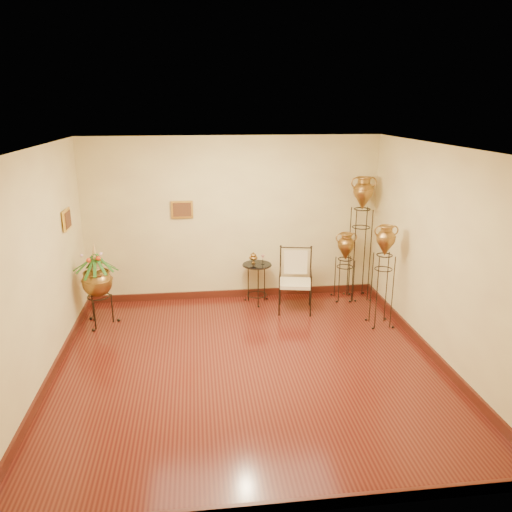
{
  "coord_description": "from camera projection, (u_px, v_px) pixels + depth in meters",
  "views": [
    {
      "loc": [
        -0.62,
        -5.8,
        3.28
      ],
      "look_at": [
        0.25,
        1.3,
        1.1
      ],
      "focal_mm": 35.0,
      "sensor_mm": 36.0,
      "label": 1
    }
  ],
  "objects": [
    {
      "name": "amphora_short",
      "position": [
        345.0,
        266.0,
        8.62
      ],
      "size": [
        0.38,
        0.38,
        1.21
      ],
      "rotation": [
        0.0,
        0.0,
        -0.04
      ],
      "color": "black",
      "rests_on": "ground"
    },
    {
      "name": "ground",
      "position": [
        249.0,
        365.0,
        6.53
      ],
      "size": [
        5.0,
        5.0,
        0.0
      ],
      "primitive_type": "plane",
      "color": "#561E14",
      "rests_on": "ground"
    },
    {
      "name": "room_shell",
      "position": [
        248.0,
        238.0,
        6.03
      ],
      "size": [
        5.02,
        5.02,
        2.81
      ],
      "color": "beige",
      "rests_on": "ground"
    },
    {
      "name": "planter_urn",
      "position": [
        97.0,
        279.0,
        7.56
      ],
      "size": [
        0.9,
        0.9,
        1.34
      ],
      "rotation": [
        0.0,
        0.0,
        -0.31
      ],
      "color": "black",
      "rests_on": "ground"
    },
    {
      "name": "armchair",
      "position": [
        295.0,
        281.0,
        8.14
      ],
      "size": [
        0.68,
        0.65,
        1.04
      ],
      "rotation": [
        0.0,
        0.0,
        -0.2
      ],
      "color": "black",
      "rests_on": "ground"
    },
    {
      "name": "side_table",
      "position": [
        257.0,
        283.0,
        8.51
      ],
      "size": [
        0.57,
        0.57,
        0.88
      ],
      "rotation": [
        0.0,
        0.0,
        0.2
      ],
      "color": "black",
      "rests_on": "ground"
    },
    {
      "name": "amphora_mid",
      "position": [
        383.0,
        275.0,
        7.52
      ],
      "size": [
        0.37,
        0.37,
        1.6
      ],
      "rotation": [
        0.0,
        0.0,
        0.04
      ],
      "color": "black",
      "rests_on": "ground"
    },
    {
      "name": "amphora_tall",
      "position": [
        360.0,
        238.0,
        8.5
      ],
      "size": [
        0.47,
        0.47,
        2.16
      ],
      "rotation": [
        0.0,
        0.0,
        -0.11
      ],
      "color": "black",
      "rests_on": "ground"
    }
  ]
}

